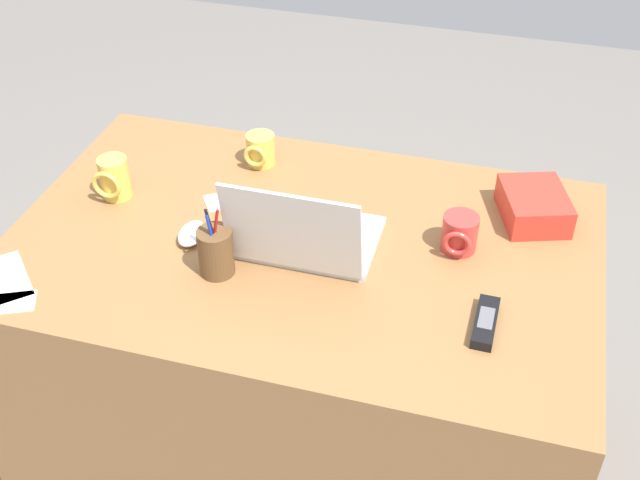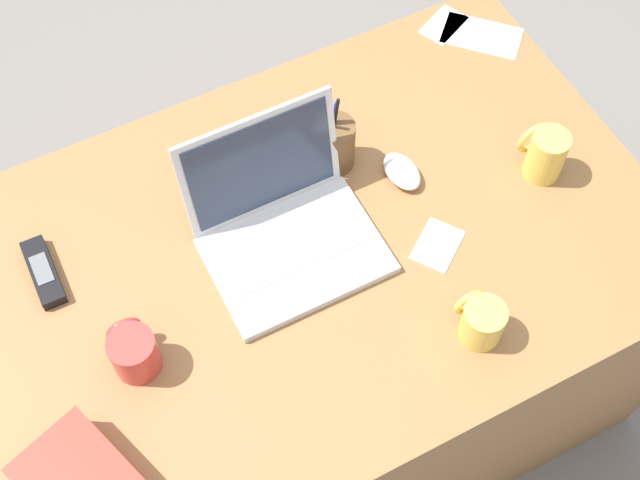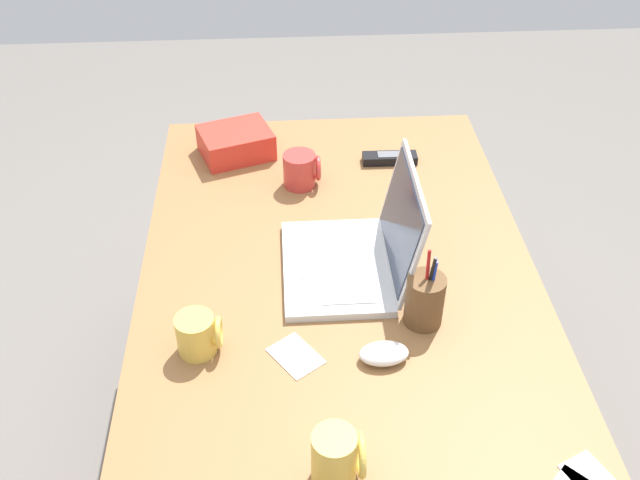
# 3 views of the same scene
# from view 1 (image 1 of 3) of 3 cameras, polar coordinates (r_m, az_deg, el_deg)

# --- Properties ---
(ground_plane) EXTENTS (6.00, 6.00, 0.00)m
(ground_plane) POSITION_cam_1_polar(r_m,az_deg,el_deg) (2.43, -1.05, -13.66)
(ground_plane) COLOR slate
(desk) EXTENTS (1.39, 0.88, 0.73)m
(desk) POSITION_cam_1_polar(r_m,az_deg,el_deg) (2.15, -1.16, -7.67)
(desk) COLOR olive
(desk) RESTS_ON ground
(laptop) EXTENTS (0.32, 0.28, 0.24)m
(laptop) POSITION_cam_1_polar(r_m,az_deg,el_deg) (1.85, -1.13, 0.32)
(laptop) COLOR silver
(laptop) RESTS_ON desk
(computer_mouse) EXTENTS (0.07, 0.10, 0.03)m
(computer_mouse) POSITION_cam_1_polar(r_m,az_deg,el_deg) (1.93, -9.08, 0.45)
(computer_mouse) COLOR white
(computer_mouse) RESTS_ON desk
(coffee_mug_white) EXTENTS (0.08, 0.10, 0.09)m
(coffee_mug_white) POSITION_cam_1_polar(r_m,az_deg,el_deg) (1.89, 9.86, 0.44)
(coffee_mug_white) COLOR #C63833
(coffee_mug_white) RESTS_ON desk
(coffee_mug_tall) EXTENTS (0.08, 0.09, 0.09)m
(coffee_mug_tall) POSITION_cam_1_polar(r_m,az_deg,el_deg) (2.17, -4.26, 6.39)
(coffee_mug_tall) COLOR #E0BC4C
(coffee_mug_tall) RESTS_ON desk
(coffee_mug_spare) EXTENTS (0.08, 0.09, 0.11)m
(coffee_mug_spare) POSITION_cam_1_polar(r_m,az_deg,el_deg) (2.09, -14.40, 4.25)
(coffee_mug_spare) COLOR #E0BC4C
(coffee_mug_spare) RESTS_ON desk
(cordless_phone) EXTENTS (0.05, 0.15, 0.03)m
(cordless_phone) POSITION_cam_1_polar(r_m,az_deg,el_deg) (1.72, 11.65, -5.74)
(cordless_phone) COLOR black
(cordless_phone) RESTS_ON desk
(pen_holder) EXTENTS (0.08, 0.08, 0.18)m
(pen_holder) POSITION_cam_1_polar(r_m,az_deg,el_deg) (1.80, -7.40, -0.81)
(pen_holder) COLOR brown
(pen_holder) RESTS_ON desk
(snack_bag) EXTENTS (0.20, 0.22, 0.07)m
(snack_bag) POSITION_cam_1_polar(r_m,az_deg,el_deg) (2.03, 14.92, 2.36)
(snack_bag) COLOR red
(snack_bag) RESTS_ON desk
(paper_note_near_laptop) EXTENTS (0.13, 0.12, 0.00)m
(paper_note_near_laptop) POSITION_cam_1_polar(r_m,az_deg,el_deg) (2.06, -6.70, 2.82)
(paper_note_near_laptop) COLOR white
(paper_note_near_laptop) RESTS_ON desk
(paper_note_left) EXTENTS (0.13, 0.11, 0.00)m
(paper_note_left) POSITION_cam_1_polar(r_m,az_deg,el_deg) (1.87, -21.12, -4.18)
(paper_note_left) COLOR white
(paper_note_left) RESTS_ON desk
(paper_note_right) EXTENTS (0.19, 0.19, 0.00)m
(paper_note_right) POSITION_cam_1_polar(r_m,az_deg,el_deg) (1.94, -21.49, -2.57)
(paper_note_right) COLOR white
(paper_note_right) RESTS_ON desk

